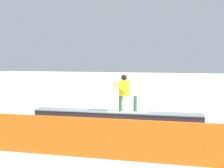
{
  "coord_description": "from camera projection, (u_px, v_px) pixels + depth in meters",
  "views": [
    {
      "loc": [
        -3.3,
        9.0,
        2.35
      ],
      "look_at": [
        -0.24,
        0.96,
        1.68
      ],
      "focal_mm": 41.45,
      "sensor_mm": 36.0,
      "label": 1
    }
  ],
  "objects": [
    {
      "name": "safety_fence",
      "position": [
        70.0,
        137.0,
        6.57
      ],
      "size": [
        10.46,
        1.62,
        1.02
      ],
      "primitive_type": "cube",
      "rotation": [
        0.0,
        0.0,
        0.15
      ],
      "color": "orange",
      "rests_on": "ground_plane"
    },
    {
      "name": "snowboarder",
      "position": [
        125.0,
        92.0,
        9.54
      ],
      "size": [
        1.55,
        0.77,
        1.39
      ],
      "color": "silver",
      "rests_on": "grind_box"
    },
    {
      "name": "grind_box",
      "position": [
        115.0,
        120.0,
        9.72
      ],
      "size": [
        6.38,
        1.51,
        0.58
      ],
      "color": "#272124",
      "rests_on": "ground_plane"
    },
    {
      "name": "ground_plane",
      "position": [
        115.0,
        126.0,
        9.74
      ],
      "size": [
        120.0,
        120.0,
        0.0
      ],
      "primitive_type": "plane",
      "color": "white"
    }
  ]
}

